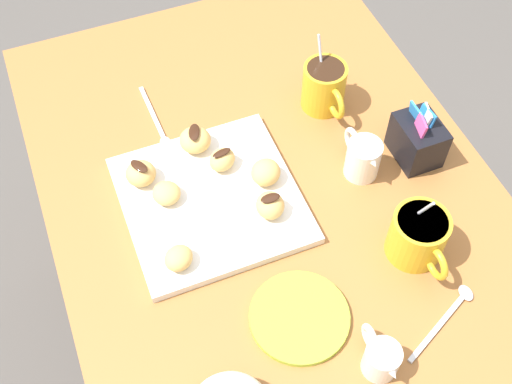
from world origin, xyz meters
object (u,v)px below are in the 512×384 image
Objects in this scene: beignet_4 at (141,173)px; coffee_mug_mustard_left at (324,86)px; coffee_mug_mustard_right at (419,236)px; cream_pitcher_white at (363,157)px; dining_table at (275,237)px; chocolate_sauce_pitcher at (381,358)px; sugar_caddy at (418,140)px; beignet_1 at (266,172)px; saucer_lime_left at (299,317)px; beignet_0 at (222,160)px; beignet_3 at (270,205)px; beignet_6 at (195,140)px; beignet_5 at (179,258)px; pastry_plate_square at (211,200)px; beignet_2 at (166,193)px.

coffee_mug_mustard_left is at bearing 98.86° from beignet_4.
coffee_mug_mustard_right is 0.18m from cream_pitcher_white.
beignet_4 is (-0.29, -0.37, -0.01)m from coffee_mug_mustard_right.
dining_table is 11.88× the size of chocolate_sauce_pitcher.
beignet_1 is (-0.04, -0.27, -0.01)m from sugar_caddy.
cream_pitcher_white is 1.14× the size of chocolate_sauce_pitcher.
coffee_mug_mustard_left is 0.45m from saucer_lime_left.
beignet_0 is at bearing -177.79° from saucer_lime_left.
coffee_mug_mustard_right reaches higher than beignet_4.
beignet_3 is at bearing -39.64° from dining_table.
beignet_6 is at bearing -158.52° from beignet_3.
coffee_mug_mustard_right is 0.47m from beignet_4.
chocolate_sauce_pitcher reaches higher than beignet_6.
beignet_5 is at bearing -77.75° from beignet_3.
coffee_mug_mustard_left is 2.65× the size of beignet_1.
coffee_mug_mustard_right is at bearing 40.97° from beignet_0.
beignet_1 is (-0.03, -0.17, -0.00)m from cream_pitcher_white.
beignet_3 is (0.06, 0.08, 0.03)m from pastry_plate_square.
saucer_lime_left is (0.22, -0.21, -0.03)m from cream_pitcher_white.
saucer_lime_left is 0.30m from beignet_2.
dining_table is 0.24m from beignet_2.
sugar_caddy reaches higher than beignet_1.
chocolate_sauce_pitcher is 0.14m from saucer_lime_left.
coffee_mug_mustard_left reaches higher than dining_table.
coffee_mug_mustard_left is 0.36m from beignet_2.
beignet_0 is at bearing -105.58° from sugar_caddy.
coffee_mug_mustard_left is at bearing 109.06° from beignet_0.
beignet_2 is 0.86× the size of beignet_6.
sugar_caddy is at bearing 123.81° from saucer_lime_left.
beignet_4 is at bearing -81.14° from coffee_mug_mustard_left.
dining_table is 0.26m from saucer_lime_left.
coffee_mug_mustard_right reaches higher than saucer_lime_left.
coffee_mug_mustard_left is at bearing 136.29° from beignet_3.
coffee_mug_mustard_right is at bearing 1.89° from cream_pitcher_white.
beignet_0 is (-0.09, -0.33, -0.01)m from sugar_caddy.
beignet_1 reaches higher than pastry_plate_square.
dining_table is 0.19m from beignet_0.
beignet_1 is at bearing 82.01° from beignet_2.
beignet_1 is at bearing 169.39° from saucer_lime_left.
coffee_mug_mustard_right is 0.23m from saucer_lime_left.
beignet_2 is at bearing -156.13° from saucer_lime_left.
beignet_3 is at bearing -16.14° from beignet_1.
beignet_6 reaches higher than beignet_5.
pastry_plate_square is at bearing -108.45° from dining_table.
beignet_5 is at bearing -8.56° from beignet_2.
beignet_3 reaches higher than beignet_0.
beignet_4 is at bearing -106.89° from cream_pitcher_white.
chocolate_sauce_pitcher is 0.34m from beignet_5.
coffee_mug_mustard_left is (-0.13, 0.27, 0.04)m from pastry_plate_square.
beignet_6 is (-0.15, -0.25, -0.00)m from cream_pitcher_white.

